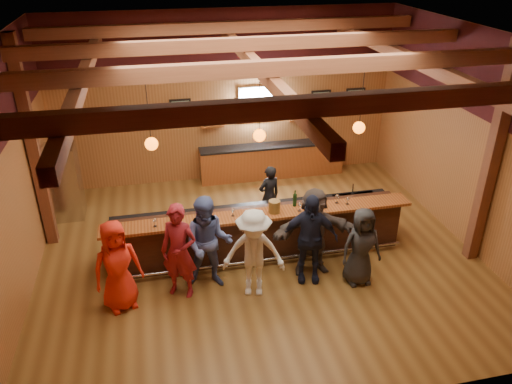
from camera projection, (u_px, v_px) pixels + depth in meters
room at (259, 108)px, 9.19m from camera, size 9.04×9.00×4.52m
bar_counter at (258, 230)px, 10.51m from camera, size 6.30×1.07×1.11m
back_bar_cabinet at (272, 161)px, 13.86m from camera, size 4.00×0.52×0.95m
window at (256, 104)px, 13.26m from camera, size 0.95×0.09×0.95m
framed_pictures at (288, 101)px, 13.39m from camera, size 5.35×0.05×0.45m
wine_shelves at (257, 121)px, 13.39m from camera, size 3.00×0.18×0.30m
pendant_lights at (259, 135)px, 9.38m from camera, size 4.24×0.24×1.37m
stainless_fridge at (64, 182)px, 11.68m from camera, size 0.70×0.70×1.80m
customer_orange at (117, 266)px, 8.77m from camera, size 1.00×0.81×1.76m
customer_redvest at (179, 251)px, 9.06m from camera, size 0.81×0.71×1.88m
customer_denim at (208, 243)px, 9.28m from camera, size 1.04×0.88×1.90m
customer_white at (254, 254)px, 9.09m from camera, size 1.27×0.92×1.77m
customer_navy at (309, 238)px, 9.47m from camera, size 1.16×0.69×1.86m
customer_brown at (313, 231)px, 9.71m from camera, size 1.71×0.56×1.83m
customer_dark at (361, 247)px, 9.45m from camera, size 0.78×0.51×1.60m
bartender at (269, 196)px, 11.41m from camera, size 0.62×0.50×1.48m
ice_bucket at (274, 206)px, 9.95m from camera, size 0.23×0.23×0.25m
bottle_a at (295, 200)px, 10.17m from camera, size 0.08×0.08×0.36m
bottle_b at (309, 199)px, 10.23m from camera, size 0.07×0.07×0.33m
glass_a at (115, 222)px, 9.42m from camera, size 0.07×0.07×0.16m
glass_b at (155, 221)px, 9.45m from camera, size 0.08×0.08×0.18m
glass_c at (176, 216)px, 9.57m from camera, size 0.09×0.09×0.20m
glass_d at (205, 216)px, 9.59m from camera, size 0.08×0.08×0.18m
glass_e at (233, 211)px, 9.81m from camera, size 0.07×0.07×0.17m
glass_f at (300, 205)px, 9.98m from camera, size 0.08×0.08×0.19m
glass_g at (337, 197)px, 10.27m from camera, size 0.09×0.09×0.20m
glass_h at (348, 199)px, 10.24m from camera, size 0.08×0.08×0.17m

